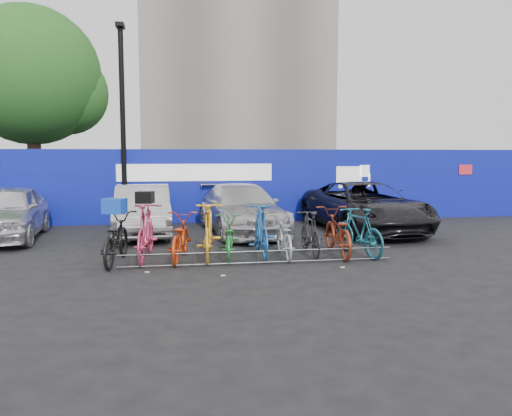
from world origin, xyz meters
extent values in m
plane|color=black|center=(0.00, 0.00, 0.00)|extent=(100.00, 100.00, 0.00)
cube|color=#0A1995|center=(0.00, 6.00, 1.20)|extent=(22.00, 0.15, 2.40)
cube|color=white|center=(-1.00, 5.90, 1.65)|extent=(5.00, 0.02, 0.55)
cube|color=white|center=(4.20, 5.90, 1.55)|extent=(1.20, 0.02, 0.90)
cube|color=red|center=(8.50, 5.90, 1.70)|extent=(0.50, 0.02, 0.35)
cylinder|color=#382314|center=(-7.00, 10.00, 2.00)|extent=(0.50, 0.50, 4.00)
sphere|color=#20561B|center=(-7.00, 10.00, 5.20)|extent=(5.20, 5.20, 5.20)
sphere|color=#20561B|center=(-5.80, 10.30, 4.60)|extent=(3.20, 3.20, 3.20)
cylinder|color=black|center=(-3.20, 5.40, 3.00)|extent=(0.16, 0.16, 6.00)
cube|color=black|center=(-3.20, 5.40, 6.05)|extent=(0.25, 0.50, 0.12)
cylinder|color=#595B60|center=(0.00, -0.60, 0.28)|extent=(5.60, 0.03, 0.03)
cylinder|color=#595B60|center=(0.00, -0.60, 0.05)|extent=(5.60, 0.03, 0.03)
cylinder|color=#595B60|center=(-2.60, -0.60, 0.14)|extent=(0.03, 0.03, 0.28)
cylinder|color=#595B60|center=(-1.30, -0.60, 0.14)|extent=(0.03, 0.03, 0.28)
cylinder|color=#595B60|center=(0.00, -0.60, 0.14)|extent=(0.03, 0.03, 0.28)
cylinder|color=#595B60|center=(1.30, -0.60, 0.14)|extent=(0.03, 0.03, 0.28)
cylinder|color=#595B60|center=(2.60, -0.60, 0.14)|extent=(0.03, 0.03, 0.28)
imported|color=silver|center=(-6.03, 3.43, 0.72)|extent=(2.08, 4.37, 1.44)
imported|color=#B6B5BA|center=(-2.56, 3.70, 0.69)|extent=(1.70, 4.25, 1.38)
imported|color=#BBBCC1|center=(0.20, 3.68, 0.69)|extent=(2.43, 4.92, 1.37)
imported|color=black|center=(3.79, 3.39, 0.72)|extent=(2.77, 5.33, 1.44)
imported|color=black|center=(-2.87, 0.00, 0.52)|extent=(0.89, 2.03, 1.03)
imported|color=#CA375F|center=(-2.27, 0.16, 0.61)|extent=(0.75, 2.07, 1.22)
imported|color=#C13711|center=(-1.57, 0.10, 0.49)|extent=(0.93, 1.94, 0.98)
imported|color=yellow|center=(-0.96, 0.13, 0.60)|extent=(0.76, 2.04, 1.20)
imported|color=#207D31|center=(-0.53, 0.15, 0.45)|extent=(0.78, 1.76, 0.90)
imported|color=#1E589F|center=(0.18, 0.16, 0.58)|extent=(0.62, 1.96, 1.17)
imported|color=#A5A8AD|center=(0.66, 0.08, 0.45)|extent=(0.67, 1.73, 0.90)
imported|color=#232326|center=(1.29, 0.18, 0.50)|extent=(0.51, 1.66, 0.99)
imported|color=maroon|center=(1.87, 0.08, 0.52)|extent=(0.80, 2.03, 1.05)
imported|color=#195A6E|center=(2.33, -0.03, 0.54)|extent=(0.92, 1.85, 1.07)
cube|color=blue|center=(-2.87, 0.00, 1.18)|extent=(0.51, 0.45, 0.30)
cube|color=black|center=(-2.27, 0.16, 1.34)|extent=(0.40, 0.37, 0.25)
camera|label=1|loc=(-1.62, -10.39, 2.22)|focal=35.00mm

